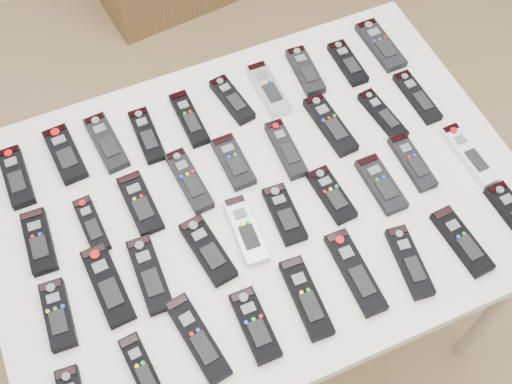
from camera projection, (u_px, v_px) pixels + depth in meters
name	position (u px, v px, depth m)	size (l,w,h in m)	color
ground	(288.00, 346.00, 2.11)	(4.00, 4.00, 0.00)	#977A4C
table	(256.00, 209.00, 1.55)	(1.25, 0.88, 0.78)	white
remote_0	(16.00, 177.00, 1.52)	(0.05, 0.17, 0.02)	black
remote_1	(65.00, 154.00, 1.55)	(0.06, 0.16, 0.02)	black
remote_2	(106.00, 142.00, 1.57)	(0.06, 0.17, 0.02)	black
remote_3	(147.00, 135.00, 1.58)	(0.05, 0.16, 0.02)	black
remote_4	(189.00, 119.00, 1.61)	(0.05, 0.17, 0.02)	black
remote_5	(232.00, 100.00, 1.64)	(0.05, 0.15, 0.02)	black
remote_6	(268.00, 89.00, 1.66)	(0.05, 0.17, 0.02)	#B7B7BC
remote_7	(305.00, 71.00, 1.69)	(0.05, 0.16, 0.02)	black
remote_8	(348.00, 63.00, 1.71)	(0.05, 0.15, 0.02)	black
remote_9	(380.00, 45.00, 1.74)	(0.06, 0.18, 0.02)	black
remote_10	(39.00, 242.00, 1.43)	(0.06, 0.16, 0.02)	black
remote_11	(92.00, 225.00, 1.45)	(0.04, 0.15, 0.02)	black
remote_12	(140.00, 203.00, 1.48)	(0.06, 0.16, 0.02)	black
remote_13	(189.00, 181.00, 1.51)	(0.05, 0.18, 0.02)	black
remote_14	(233.00, 162.00, 1.54)	(0.06, 0.15, 0.02)	black
remote_15	(286.00, 149.00, 1.56)	(0.04, 0.17, 0.02)	black
remote_16	(330.00, 125.00, 1.60)	(0.05, 0.19, 0.02)	black
remote_17	(383.00, 115.00, 1.61)	(0.04, 0.16, 0.02)	black
remote_18	(417.00, 97.00, 1.65)	(0.04, 0.17, 0.02)	black
remote_19	(58.00, 315.00, 1.34)	(0.05, 0.15, 0.02)	black
remote_20	(108.00, 285.00, 1.37)	(0.06, 0.19, 0.02)	black
remote_21	(150.00, 274.00, 1.39)	(0.06, 0.18, 0.02)	black
remote_22	(208.00, 250.00, 1.42)	(0.06, 0.17, 0.02)	black
remote_23	(246.00, 230.00, 1.44)	(0.05, 0.17, 0.02)	#B7B7BC
remote_24	(284.00, 214.00, 1.47)	(0.05, 0.15, 0.02)	black
remote_25	(332.00, 195.00, 1.49)	(0.05, 0.15, 0.02)	black
remote_26	(381.00, 184.00, 1.51)	(0.06, 0.16, 0.02)	black
remote_27	(412.00, 162.00, 1.54)	(0.05, 0.16, 0.02)	black
remote_28	(469.00, 155.00, 1.55)	(0.05, 0.19, 0.02)	silver
remote_30	(142.00, 370.00, 1.28)	(0.04, 0.15, 0.02)	black
remote_31	(198.00, 338.00, 1.31)	(0.05, 0.20, 0.02)	black
remote_32	(255.00, 325.00, 1.33)	(0.06, 0.16, 0.02)	black
remote_33	(306.00, 298.00, 1.36)	(0.05, 0.19, 0.02)	black
remote_34	(355.00, 272.00, 1.39)	(0.05, 0.20, 0.02)	black
remote_35	(409.00, 262.00, 1.40)	(0.05, 0.17, 0.02)	black
remote_36	(462.00, 241.00, 1.43)	(0.05, 0.17, 0.02)	black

